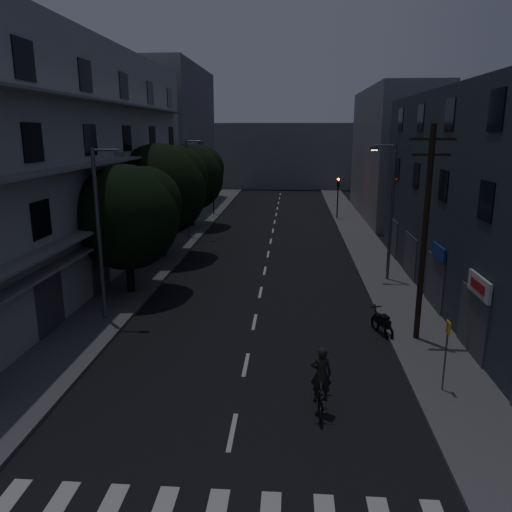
# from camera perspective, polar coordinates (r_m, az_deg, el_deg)

# --- Properties ---
(ground) EXTENTS (160.00, 160.00, 0.00)m
(ground) POSITION_cam_1_polar(r_m,az_deg,el_deg) (37.37, 1.43, 0.39)
(ground) COLOR black
(ground) RESTS_ON ground
(sidewalk_left) EXTENTS (3.00, 90.00, 0.15)m
(sidewalk_left) POSITION_cam_1_polar(r_m,az_deg,el_deg) (38.43, -9.81, 0.69)
(sidewalk_left) COLOR #565659
(sidewalk_left) RESTS_ON ground
(sidewalk_right) EXTENTS (3.00, 90.00, 0.15)m
(sidewalk_right) POSITION_cam_1_polar(r_m,az_deg,el_deg) (37.77, 12.88, 0.30)
(sidewalk_right) COLOR #565659
(sidewalk_right) RESTS_ON ground
(lane_markings) EXTENTS (0.15, 60.50, 0.01)m
(lane_markings) POSITION_cam_1_polar(r_m,az_deg,el_deg) (43.46, 1.83, 2.35)
(lane_markings) COLOR beige
(lane_markings) RESTS_ON ground
(building_left) EXTENTS (7.00, 36.00, 14.00)m
(building_left) POSITION_cam_1_polar(r_m,az_deg,el_deg) (32.35, -21.18, 9.87)
(building_left) COLOR #B3B4AE
(building_left) RESTS_ON ground
(building_right) EXTENTS (6.19, 28.00, 11.00)m
(building_right) POSITION_cam_1_polar(r_m,az_deg,el_deg) (27.49, 26.26, 5.63)
(building_right) COLOR #2C333C
(building_right) RESTS_ON ground
(building_far_left) EXTENTS (6.00, 20.00, 16.00)m
(building_far_left) POSITION_cam_1_polar(r_m,az_deg,el_deg) (60.83, -9.11, 13.14)
(building_far_left) COLOR slate
(building_far_left) RESTS_ON ground
(building_far_right) EXTENTS (6.00, 20.00, 13.00)m
(building_far_right) POSITION_cam_1_polar(r_m,az_deg,el_deg) (54.31, 15.38, 11.13)
(building_far_right) COLOR slate
(building_far_right) RESTS_ON ground
(building_far_end) EXTENTS (24.00, 8.00, 10.00)m
(building_far_end) POSITION_cam_1_polar(r_m,az_deg,el_deg) (81.37, 3.00, 11.38)
(building_far_end) COLOR slate
(building_far_end) RESTS_ON ground
(tree_near) EXTENTS (5.69, 5.69, 7.02)m
(tree_near) POSITION_cam_1_polar(r_m,az_deg,el_deg) (27.88, -14.44, 4.74)
(tree_near) COLOR black
(tree_near) RESTS_ON sidewalk_left
(tree_mid) EXTENTS (6.44, 6.44, 7.92)m
(tree_mid) POSITION_cam_1_polar(r_m,az_deg,el_deg) (35.56, -10.77, 7.80)
(tree_mid) COLOR black
(tree_mid) RESTS_ON sidewalk_left
(tree_far) EXTENTS (6.11, 6.11, 7.55)m
(tree_far) POSITION_cam_1_polar(r_m,az_deg,el_deg) (47.21, -7.42, 9.17)
(tree_far) COLOR black
(tree_far) RESTS_ON sidewalk_left
(traffic_signal_far_right) EXTENTS (0.28, 0.37, 4.10)m
(traffic_signal_far_right) POSITION_cam_1_polar(r_m,az_deg,el_deg) (51.65, 9.36, 7.53)
(traffic_signal_far_right) COLOR black
(traffic_signal_far_right) RESTS_ON sidewalk_right
(traffic_signal_far_left) EXTENTS (0.28, 0.37, 4.10)m
(traffic_signal_far_left) POSITION_cam_1_polar(r_m,az_deg,el_deg) (53.70, -4.93, 7.91)
(traffic_signal_far_left) COLOR black
(traffic_signal_far_left) RESTS_ON sidewalk_left
(street_lamp_left_near) EXTENTS (1.51, 0.25, 8.00)m
(street_lamp_left_near) POSITION_cam_1_polar(r_m,az_deg,el_deg) (23.89, -17.32, 3.18)
(street_lamp_left_near) COLOR slate
(street_lamp_left_near) RESTS_ON sidewalk_left
(street_lamp_right) EXTENTS (1.51, 0.25, 8.00)m
(street_lamp_right) POSITION_cam_1_polar(r_m,az_deg,el_deg) (30.35, 15.05, 5.55)
(street_lamp_right) COLOR #515558
(street_lamp_right) RESTS_ON sidewalk_right
(street_lamp_left_far) EXTENTS (1.51, 0.25, 8.00)m
(street_lamp_left_far) POSITION_cam_1_polar(r_m,az_deg,el_deg) (42.07, -7.66, 8.18)
(street_lamp_left_far) COLOR #575B5F
(street_lamp_left_far) RESTS_ON sidewalk_left
(utility_pole) EXTENTS (1.80, 0.24, 9.00)m
(utility_pole) POSITION_cam_1_polar(r_m,az_deg,el_deg) (21.65, 18.74, 2.72)
(utility_pole) COLOR black
(utility_pole) RESTS_ON sidewalk_right
(bus_stop_sign) EXTENTS (0.06, 0.35, 2.52)m
(bus_stop_sign) POSITION_cam_1_polar(r_m,az_deg,el_deg) (18.31, 20.96, -9.28)
(bus_stop_sign) COLOR #595B60
(bus_stop_sign) RESTS_ON sidewalk_right
(motorcycle) EXTENTS (0.86, 1.88, 1.25)m
(motorcycle) POSITION_cam_1_polar(r_m,az_deg,el_deg) (23.14, 14.21, -7.55)
(motorcycle) COLOR black
(motorcycle) RESTS_ON ground
(cyclist) EXTENTS (0.67, 1.82, 2.30)m
(cyclist) POSITION_cam_1_polar(r_m,az_deg,el_deg) (16.66, 7.39, -15.09)
(cyclist) COLOR black
(cyclist) RESTS_ON ground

